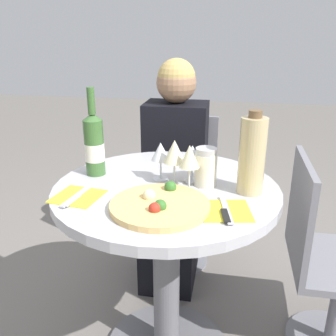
{
  "coord_description": "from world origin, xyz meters",
  "views": [
    {
      "loc": [
        0.23,
        -1.22,
        1.3
      ],
      "look_at": [
        0.02,
        -0.08,
        0.87
      ],
      "focal_mm": 40.0,
      "sensor_mm": 36.0,
      "label": 1
    }
  ],
  "objects_px": {
    "pizza_large": "(160,205)",
    "dining_table": "(166,239)",
    "seated_diner": "(173,181)",
    "tall_carafe": "(252,156)",
    "chair_behind_diner": "(177,194)",
    "wine_bottle": "(94,144)",
    "chair_empty_side": "(328,264)"
  },
  "relations": [
    {
      "from": "chair_behind_diner",
      "to": "pizza_large",
      "type": "relative_size",
      "value": 2.64
    },
    {
      "from": "chair_behind_diner",
      "to": "chair_empty_side",
      "type": "xyz_separation_m",
      "value": [
        0.71,
        -0.57,
        0.0
      ]
    },
    {
      "from": "wine_bottle",
      "to": "chair_empty_side",
      "type": "bearing_deg",
      "value": 6.18
    },
    {
      "from": "dining_table",
      "to": "chair_empty_side",
      "type": "relative_size",
      "value": 0.97
    },
    {
      "from": "wine_bottle",
      "to": "tall_carafe",
      "type": "height_order",
      "value": "wine_bottle"
    },
    {
      "from": "seated_diner",
      "to": "wine_bottle",
      "type": "relative_size",
      "value": 3.49
    },
    {
      "from": "tall_carafe",
      "to": "dining_table",
      "type": "bearing_deg",
      "value": 179.39
    },
    {
      "from": "chair_behind_diner",
      "to": "chair_empty_side",
      "type": "relative_size",
      "value": 1.0
    },
    {
      "from": "seated_diner",
      "to": "dining_table",
      "type": "bearing_deg",
      "value": 96.96
    },
    {
      "from": "pizza_large",
      "to": "dining_table",
      "type": "bearing_deg",
      "value": 94.08
    },
    {
      "from": "dining_table",
      "to": "chair_empty_side",
      "type": "xyz_separation_m",
      "value": [
        0.64,
        0.17,
        -0.15
      ]
    },
    {
      "from": "chair_behind_diner",
      "to": "seated_diner",
      "type": "relative_size",
      "value": 0.72
    },
    {
      "from": "dining_table",
      "to": "pizza_large",
      "type": "distance_m",
      "value": 0.29
    },
    {
      "from": "seated_diner",
      "to": "pizza_large",
      "type": "relative_size",
      "value": 3.69
    },
    {
      "from": "chair_behind_diner",
      "to": "seated_diner",
      "type": "distance_m",
      "value": 0.2
    },
    {
      "from": "seated_diner",
      "to": "chair_empty_side",
      "type": "distance_m",
      "value": 0.84
    },
    {
      "from": "dining_table",
      "to": "wine_bottle",
      "type": "relative_size",
      "value": 2.43
    },
    {
      "from": "chair_behind_diner",
      "to": "chair_empty_side",
      "type": "distance_m",
      "value": 0.91
    },
    {
      "from": "tall_carafe",
      "to": "chair_empty_side",
      "type": "bearing_deg",
      "value": 26.82
    },
    {
      "from": "tall_carafe",
      "to": "wine_bottle",
      "type": "bearing_deg",
      "value": 172.78
    },
    {
      "from": "seated_diner",
      "to": "tall_carafe",
      "type": "bearing_deg",
      "value": 121.24
    },
    {
      "from": "dining_table",
      "to": "seated_diner",
      "type": "xyz_separation_m",
      "value": [
        -0.07,
        0.6,
        -0.01
      ]
    },
    {
      "from": "chair_empty_side",
      "to": "pizza_large",
      "type": "relative_size",
      "value": 2.64
    },
    {
      "from": "pizza_large",
      "to": "chair_empty_side",
      "type": "bearing_deg",
      "value": 29.24
    },
    {
      "from": "wine_bottle",
      "to": "chair_behind_diner",
      "type": "bearing_deg",
      "value": 71.98
    },
    {
      "from": "chair_behind_diner",
      "to": "dining_table",
      "type": "bearing_deg",
      "value": 95.64
    },
    {
      "from": "pizza_large",
      "to": "tall_carafe",
      "type": "distance_m",
      "value": 0.35
    },
    {
      "from": "chair_behind_diner",
      "to": "wine_bottle",
      "type": "xyz_separation_m",
      "value": [
        -0.22,
        -0.67,
        0.49
      ]
    },
    {
      "from": "chair_behind_diner",
      "to": "seated_diner",
      "type": "bearing_deg",
      "value": 90.0
    },
    {
      "from": "seated_diner",
      "to": "tall_carafe",
      "type": "xyz_separation_m",
      "value": [
        0.37,
        -0.6,
        0.36
      ]
    },
    {
      "from": "dining_table",
      "to": "seated_diner",
      "type": "height_order",
      "value": "seated_diner"
    },
    {
      "from": "chair_behind_diner",
      "to": "pizza_large",
      "type": "xyz_separation_m",
      "value": [
        0.09,
        -0.92,
        0.38
      ]
    }
  ]
}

